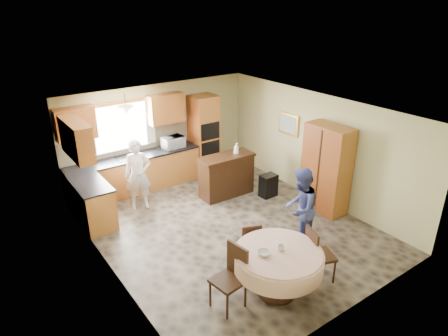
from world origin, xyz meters
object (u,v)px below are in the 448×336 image
object	(u,v)px
oven_tower	(204,135)
cupboard	(326,169)
person_sink	(138,175)
dining_table	(278,261)
chair_back	(250,242)
sideboard	(226,177)
chair_right	(317,252)
chair_left	(232,274)
person_dining	(300,208)

from	to	relation	value
oven_tower	cupboard	size ratio (longest dim) A/B	1.08
cupboard	person_sink	bearing A→B (deg)	143.66
cupboard	dining_table	xyz separation A→B (m)	(-2.76, -1.49, -0.35)
chair_back	oven_tower	bearing A→B (deg)	-90.14
sideboard	chair_right	world-z (taller)	chair_right
chair_left	chair_right	bearing A→B (deg)	69.66
oven_tower	person_sink	bearing A→B (deg)	-160.21
person_sink	person_dining	size ratio (longest dim) A/B	1.02
dining_table	chair_back	bearing A→B (deg)	82.51
sideboard	chair_right	bearing A→B (deg)	-98.77
oven_tower	person_sink	xyz separation A→B (m)	(-2.27, -0.82, -0.25)
cupboard	chair_back	bearing A→B (deg)	-166.21
dining_table	person_sink	xyz separation A→B (m)	(-0.57, 3.95, 0.18)
dining_table	chair_right	size ratio (longest dim) A/B	1.44
chair_left	person_dining	distance (m)	2.11
oven_tower	chair_left	distance (m)	5.17
person_sink	chair_back	bearing A→B (deg)	-60.79
person_sink	person_dining	xyz separation A→B (m)	(1.86, -3.14, -0.02)
chair_left	chair_right	distance (m)	1.54
oven_tower	chair_back	bearing A→B (deg)	-111.97
sideboard	chair_back	bearing A→B (deg)	-115.76
dining_table	chair_back	world-z (taller)	chair_back
chair_right	sideboard	bearing A→B (deg)	9.54
cupboard	person_dining	xyz separation A→B (m)	(-1.48, -0.69, -0.19)
cupboard	person_dining	size ratio (longest dim) A/B	1.24
sideboard	chair_right	xyz separation A→B (m)	(-0.62, -3.42, 0.07)
oven_tower	sideboard	bearing A→B (deg)	-102.06
person_dining	chair_back	bearing A→B (deg)	-31.69
oven_tower	cupboard	distance (m)	3.44
oven_tower	person_sink	distance (m)	2.42
dining_table	chair_right	world-z (taller)	chair_right
oven_tower	chair_right	size ratio (longest dim) A/B	2.15
dining_table	person_dining	distance (m)	1.52
chair_left	person_dining	world-z (taller)	person_dining
chair_left	dining_table	bearing A→B (deg)	65.42
cupboard	person_dining	distance (m)	1.64
dining_table	person_sink	bearing A→B (deg)	98.28
oven_tower	person_dining	distance (m)	3.99
sideboard	person_sink	xyz separation A→B (m)	(-1.96, 0.64, 0.33)
sideboard	chair_back	distance (m)	2.78
chair_left	person_dining	size ratio (longest dim) A/B	0.65
dining_table	chair_right	xyz separation A→B (m)	(0.76, -0.11, -0.09)
oven_tower	dining_table	distance (m)	5.07
oven_tower	chair_left	xyz separation A→B (m)	(-2.43, -4.54, -0.49)
oven_tower	chair_back	size ratio (longest dim) A/B	2.47
sideboard	chair_right	distance (m)	3.48
dining_table	sideboard	bearing A→B (deg)	67.34
dining_table	oven_tower	bearing A→B (deg)	70.43
chair_left	oven_tower	bearing A→B (deg)	144.18
person_sink	cupboard	bearing A→B (deg)	-19.56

